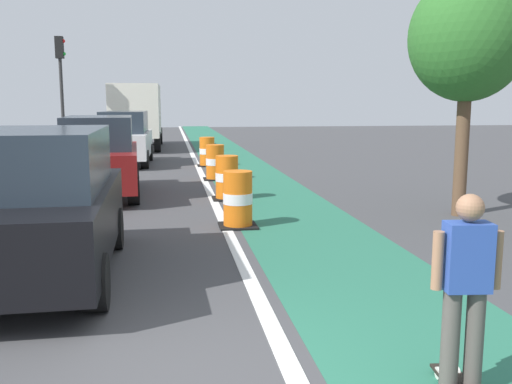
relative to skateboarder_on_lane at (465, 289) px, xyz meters
The scene contains 14 objects.
ground_plane 2.45m from the skateboarder_on_lane, 164.46° to the left, with size 100.00×100.00×0.00m, color #424244.
bike_lane_strip 12.64m from the skateboarder_on_lane, 89.05° to the left, with size 2.50×80.00×0.01m, color #286B51.
lane_divider_stripe 12.71m from the skateboarder_on_lane, 95.84° to the left, with size 0.20×80.00×0.01m, color silver.
skateboarder_on_lane is the anchor object (origin of this frame).
parked_suv_nearest 5.58m from the skateboarder_on_lane, 136.70° to the left, with size 1.99×4.64×2.04m.
parked_suv_second 11.51m from the skateboarder_on_lane, 110.81° to the left, with size 2.11×4.69×2.04m.
parked_suv_third 18.68m from the skateboarder_on_lane, 102.41° to the left, with size 1.99×4.64×2.04m.
traffic_barrel_front 6.72m from the skateboarder_on_lane, 99.03° to the left, with size 0.73×0.73×1.09m.
traffic_barrel_mid 9.84m from the skateboarder_on_lane, 95.50° to the left, with size 0.73×0.73×1.09m.
traffic_barrel_back 13.48m from the skateboarder_on_lane, 94.00° to the left, with size 0.73×0.73×1.09m.
traffic_barrel_far 17.27m from the skateboarder_on_lane, 93.10° to the left, with size 0.73×0.73×1.09m.
delivery_truck_down_block 26.23m from the skateboarder_on_lane, 98.58° to the left, with size 2.39×7.61×3.23m.
traffic_light_corner 22.48m from the skateboarder_on_lane, 107.68° to the left, with size 0.41×0.32×5.10m.
street_tree_sidewalk 8.43m from the skateboarder_on_lane, 61.99° to the left, with size 2.40×2.40×5.00m.
Camera 1 is at (-0.15, -4.70, 2.40)m, focal length 39.86 mm.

